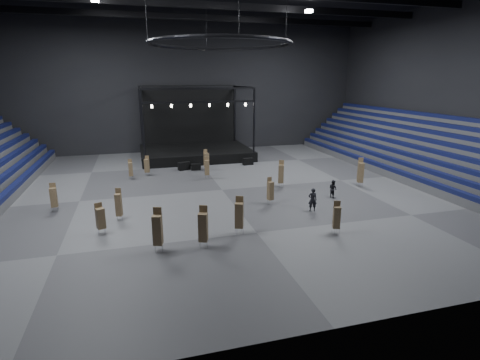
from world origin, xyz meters
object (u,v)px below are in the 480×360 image
object	(u,v)px
chair_stack_10	(100,218)
chair_stack_7	(203,226)
flight_case_left	(184,166)
chair_stack_6	(206,160)
chair_stack_3	(207,167)
man_center	(313,200)
chair_stack_0	(54,197)
chair_stack_4	(158,229)
crew_member	(333,189)
chair_stack_9	(147,165)
stage	(195,146)
flight_case_right	(248,161)
chair_stack_2	(119,204)
chair_stack_1	(337,217)
chair_stack_5	(239,215)
chair_stack_11	(361,172)
chair_stack_8	(131,169)
chair_stack_12	(270,190)
flight_case_mid	(196,167)
chair_stack_13	(281,173)

from	to	relation	value
chair_stack_10	chair_stack_7	bearing A→B (deg)	-54.15
flight_case_left	chair_stack_6	distance (m)	2.71
chair_stack_3	man_center	bearing A→B (deg)	-58.75
chair_stack_0	man_center	xyz separation A→B (m)	(19.58, -5.38, -0.27)
flight_case_left	chair_stack_4	xyz separation A→B (m)	(-4.24, -20.46, 0.97)
crew_member	chair_stack_9	bearing A→B (deg)	37.56
chair_stack_10	stage	bearing A→B (deg)	44.79
flight_case_right	man_center	size ratio (longest dim) A/B	0.66
chair_stack_2	chair_stack_1	bearing A→B (deg)	-10.67
chair_stack_5	man_center	world-z (taller)	chair_stack_5
chair_stack_1	chair_stack_9	xyz separation A→B (m)	(-11.70, 19.41, -0.05)
chair_stack_6	chair_stack_11	xyz separation A→B (m)	(13.10, -10.45, 0.18)
stage	flight_case_left	world-z (taller)	stage
chair_stack_2	crew_member	distance (m)	17.92
chair_stack_1	chair_stack_7	distance (m)	9.04
chair_stack_2	chair_stack_8	world-z (taller)	chair_stack_2
chair_stack_6	chair_stack_12	world-z (taller)	chair_stack_6
chair_stack_6	man_center	bearing A→B (deg)	-87.88
chair_stack_0	chair_stack_6	size ratio (longest dim) A/B	0.95
chair_stack_2	man_center	bearing A→B (deg)	5.89
chair_stack_4	chair_stack_2	bearing A→B (deg)	128.30
flight_case_mid	chair_stack_2	bearing A→B (deg)	-119.54
chair_stack_6	chair_stack_3	bearing A→B (deg)	-117.23
stage	man_center	distance (m)	24.44
chair_stack_1	chair_stack_4	size ratio (longest dim) A/B	0.82
chair_stack_3	man_center	distance (m)	13.54
chair_stack_9	crew_member	size ratio (longest dim) A/B	1.36
chair_stack_9	man_center	distance (m)	19.27
chair_stack_5	chair_stack_12	xyz separation A→B (m)	(4.16, 5.29, -0.19)
chair_stack_3	chair_stack_4	world-z (taller)	chair_stack_4
man_center	chair_stack_11	bearing A→B (deg)	-128.65
chair_stack_2	chair_stack_10	size ratio (longest dim) A/B	1.12
chair_stack_10	chair_stack_12	xyz separation A→B (m)	(13.11, 2.86, 0.00)
chair_stack_1	chair_stack_11	bearing A→B (deg)	71.43
flight_case_mid	chair_stack_11	bearing A→B (deg)	-37.52
stage	chair_stack_13	world-z (taller)	stage
chair_stack_1	chair_stack_7	world-z (taller)	chair_stack_7
chair_stack_10	chair_stack_1	bearing A→B (deg)	-37.47
stage	chair_stack_4	distance (m)	28.53
chair_stack_1	chair_stack_11	world-z (taller)	chair_stack_11
chair_stack_1	chair_stack_8	xyz separation A→B (m)	(-13.38, 18.33, -0.08)
chair_stack_2	chair_stack_10	distance (m)	2.60
crew_member	chair_stack_12	bearing A→B (deg)	77.42
chair_stack_10	man_center	size ratio (longest dim) A/B	1.17
chair_stack_3	chair_stack_11	bearing A→B (deg)	-22.57
chair_stack_4	chair_stack_11	world-z (taller)	chair_stack_11
stage	chair_stack_8	size ratio (longest dim) A/B	6.65
chair_stack_1	chair_stack_4	world-z (taller)	chair_stack_4
chair_stack_12	crew_member	size ratio (longest dim) A/B	1.44
chair_stack_1	chair_stack_9	size ratio (longest dim) A/B	1.04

